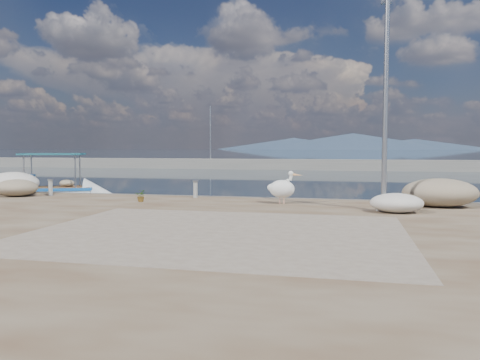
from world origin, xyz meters
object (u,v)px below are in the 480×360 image
at_px(pelican, 282,188).
at_px(lamp_post, 385,109).
at_px(bollard_near, 195,188).
at_px(boat_left, 52,194).

relative_size(pelican, lamp_post, 0.18).
bearing_deg(pelican, bollard_near, 165.87).
distance_m(boat_left, bollard_near, 9.11).
xyz_separation_m(pelican, bollard_near, (-3.77, 1.29, -0.18)).
bearing_deg(bollard_near, boat_left, 161.89).
bearing_deg(boat_left, bollard_near, -40.73).
distance_m(pelican, bollard_near, 3.99).
bearing_deg(lamp_post, pelican, 162.23).
distance_m(lamp_post, bollard_near, 8.16).
relative_size(boat_left, lamp_post, 0.82).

